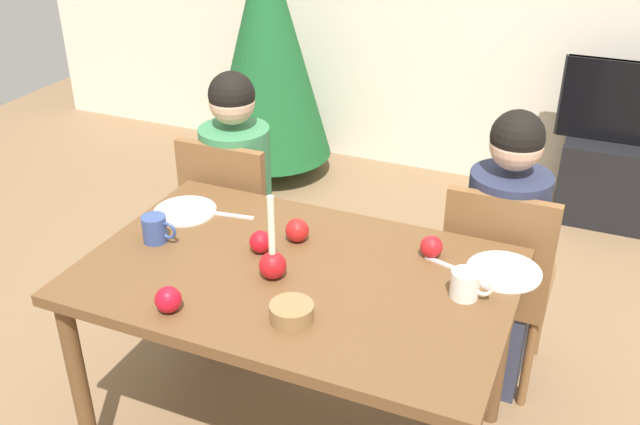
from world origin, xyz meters
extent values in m
cube|color=brown|center=(0.00, 0.00, 0.73)|extent=(1.40, 0.90, 0.04)
cylinder|color=brown|center=(-0.64, -0.39, 0.35)|extent=(0.06, 0.06, 0.71)
cylinder|color=brown|center=(-0.64, 0.39, 0.35)|extent=(0.06, 0.06, 0.71)
cylinder|color=brown|center=(0.64, 0.39, 0.35)|extent=(0.06, 0.06, 0.71)
cube|color=brown|center=(-0.58, 0.69, 0.43)|extent=(0.40, 0.40, 0.04)
cube|color=brown|center=(-0.58, 0.51, 0.68)|extent=(0.40, 0.04, 0.45)
cylinder|color=brown|center=(-0.41, 0.86, 0.21)|extent=(0.04, 0.04, 0.41)
cylinder|color=brown|center=(-0.75, 0.86, 0.21)|extent=(0.04, 0.04, 0.41)
cylinder|color=brown|center=(-0.41, 0.52, 0.21)|extent=(0.04, 0.04, 0.41)
cylinder|color=brown|center=(-0.75, 0.52, 0.21)|extent=(0.04, 0.04, 0.41)
cube|color=brown|center=(0.57, 0.69, 0.43)|extent=(0.40, 0.40, 0.04)
cube|color=brown|center=(0.57, 0.51, 0.68)|extent=(0.40, 0.04, 0.45)
cylinder|color=brown|center=(0.74, 0.86, 0.21)|extent=(0.04, 0.04, 0.41)
cylinder|color=brown|center=(0.40, 0.86, 0.21)|extent=(0.04, 0.04, 0.41)
cylinder|color=brown|center=(0.74, 0.52, 0.21)|extent=(0.04, 0.04, 0.41)
cylinder|color=brown|center=(0.40, 0.52, 0.21)|extent=(0.04, 0.04, 0.41)
cube|color=#33384C|center=(-0.58, 0.64, 0.23)|extent=(0.28, 0.28, 0.45)
cylinder|color=#387A4C|center=(-0.58, 0.64, 0.69)|extent=(0.30, 0.30, 0.48)
sphere|color=tan|center=(-0.58, 0.64, 1.04)|extent=(0.19, 0.19, 0.19)
sphere|color=black|center=(-0.58, 0.64, 1.07)|extent=(0.19, 0.19, 0.19)
cube|color=#33384C|center=(0.57, 0.64, 0.23)|extent=(0.28, 0.28, 0.45)
cylinder|color=#282D47|center=(0.57, 0.64, 0.69)|extent=(0.30, 0.30, 0.48)
sphere|color=tan|center=(0.57, 0.64, 1.04)|extent=(0.19, 0.19, 0.19)
sphere|color=black|center=(0.57, 0.64, 1.07)|extent=(0.19, 0.19, 0.19)
cube|color=black|center=(0.97, 2.30, 0.24)|extent=(0.64, 0.40, 0.48)
cube|color=black|center=(0.97, 2.30, 0.71)|extent=(0.79, 0.04, 0.46)
cube|color=black|center=(0.97, 2.30, 0.71)|extent=(0.76, 0.05, 0.46)
cylinder|color=brown|center=(-1.17, 2.10, 0.07)|extent=(0.08, 0.08, 0.14)
cone|color=#195628|center=(-1.17, 2.10, 0.85)|extent=(0.79, 0.79, 1.43)
sphere|color=red|center=(-0.05, -0.06, 0.80)|extent=(0.09, 0.09, 0.09)
cylinder|color=#EFE5C6|center=(-0.05, -0.06, 0.94)|extent=(0.02, 0.02, 0.20)
cylinder|color=white|center=(-0.56, 0.21, 0.76)|extent=(0.24, 0.24, 0.01)
cylinder|color=silver|center=(0.63, 0.26, 0.76)|extent=(0.24, 0.24, 0.01)
cylinder|color=#33477F|center=(-0.54, -0.01, 0.80)|extent=(0.09, 0.09, 0.10)
torus|color=#33477F|center=(-0.48, -0.01, 0.80)|extent=(0.07, 0.01, 0.07)
cylinder|color=silver|center=(0.54, 0.08, 0.79)|extent=(0.09, 0.09, 0.09)
torus|color=silver|center=(0.59, 0.08, 0.80)|extent=(0.06, 0.01, 0.06)
cube|color=silver|center=(-0.38, 0.25, 0.75)|extent=(0.18, 0.04, 0.01)
cube|color=silver|center=(0.45, 0.22, 0.75)|extent=(0.18, 0.07, 0.01)
cylinder|color=olive|center=(0.10, -0.24, 0.78)|extent=(0.13, 0.13, 0.05)
sphere|color=red|center=(-0.08, 0.18, 0.79)|extent=(0.08, 0.08, 0.08)
sphere|color=red|center=(0.38, 0.26, 0.79)|extent=(0.08, 0.08, 0.08)
sphere|color=red|center=(-0.16, 0.06, 0.79)|extent=(0.08, 0.08, 0.08)
sphere|color=red|center=(-0.26, -0.35, 0.79)|extent=(0.08, 0.08, 0.08)
camera|label=1|loc=(0.84, -1.77, 2.02)|focal=39.91mm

